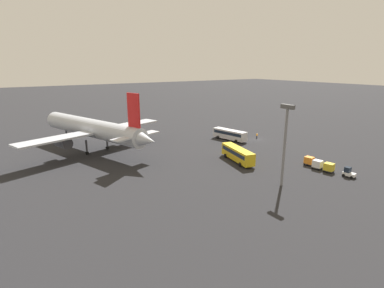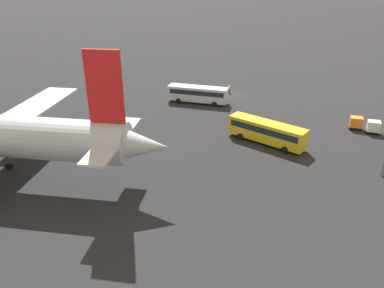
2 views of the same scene
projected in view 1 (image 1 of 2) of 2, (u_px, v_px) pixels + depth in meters
name	position (u px, v px, depth m)	size (l,w,h in m)	color
ground_plane	(258.00, 139.00, 94.63)	(600.00, 600.00, 0.00)	#232326
airplane	(93.00, 129.00, 80.05)	(46.68, 40.37, 16.68)	#B2B7C1
shuttle_bus_near	(230.00, 134.00, 93.08)	(11.94, 4.66, 3.26)	silver
shuttle_bus_far	(238.00, 153.00, 72.55)	(12.33, 5.18, 3.35)	gold
baggage_tug	(349.00, 173.00, 62.65)	(2.50, 1.80, 2.10)	white
worker_person	(257.00, 136.00, 95.41)	(0.38, 0.38, 1.74)	#1E1E2D
cargo_cart_yellow	(329.00, 167.00, 65.29)	(2.21, 1.94, 2.06)	#38383D
cargo_cart_white	(318.00, 164.00, 67.32)	(2.21, 1.94, 2.06)	#38383D
cargo_cart_orange	(309.00, 160.00, 69.81)	(2.21, 1.94, 2.06)	#38383D
light_pole	(285.00, 136.00, 56.00)	(2.80, 0.70, 15.82)	slate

